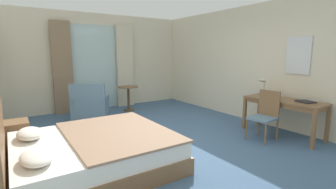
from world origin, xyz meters
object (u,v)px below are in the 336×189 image
desk_chair (265,113)px  round_cafe_table (128,93)px  armchair_by_window (90,106)px  bed (90,152)px  nightstand (14,137)px  writing_desk (284,104)px  desk_lamp (263,81)px  closed_book (306,102)px

desk_chair → round_cafe_table: size_ratio=1.32×
desk_chair → armchair_by_window: 3.96m
bed → nightstand: (-0.88, 1.33, -0.00)m
bed → writing_desk: bearing=-10.4°
desk_lamp → armchair_by_window: (-2.81, 2.76, -0.69)m
writing_desk → armchair_by_window: armchair_by_window is taller
writing_desk → desk_chair: desk_chair is taller
nightstand → desk_lamp: (4.44, -1.54, 0.80)m
nightstand → desk_lamp: desk_lamp is taller
writing_desk → desk_chair: bearing=171.3°
bed → nightstand: 1.60m
bed → armchair_by_window: 2.66m
round_cafe_table → desk_chair: bearing=-71.7°
closed_book → armchair_by_window: 4.67m
writing_desk → bed: bearing=169.6°
bed → desk_chair: bearing=-10.6°
desk_chair → armchair_by_window: (-2.41, 3.15, -0.14)m
bed → armchair_by_window: bed is taller
desk_chair → desk_lamp: size_ratio=2.09×
desk_chair → nightstand: bearing=154.5°
desk_lamp → armchair_by_window: 4.00m
nightstand → desk_chair: 4.47m
bed → desk_chair: size_ratio=2.34×
desk_chair → writing_desk: bearing=-8.7°
nightstand → bed: bearing=-56.7°
closed_book → armchair_by_window: armchair_by_window is taller
bed → desk_chair: bed is taller
closed_book → bed: bearing=-179.0°
writing_desk → closed_book: bearing=-79.2°
desk_lamp → bed: bearing=176.6°
bed → desk_lamp: desk_lamp is taller
desk_lamp → armchair_by_window: desk_lamp is taller
desk_chair → closed_book: (0.55, -0.45, 0.24)m
desk_chair → bed: bearing=169.4°
writing_desk → round_cafe_table: writing_desk is taller
writing_desk → armchair_by_window: (-2.88, 3.22, -0.28)m
nightstand → round_cafe_table: bearing=30.5°
writing_desk → desk_lamp: size_ratio=3.38×
desk_lamp → closed_book: bearing=-80.5°
desk_lamp → round_cafe_table: 3.63m
desk_lamp → nightstand: bearing=160.8°
closed_book → desk_chair: bearing=157.3°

